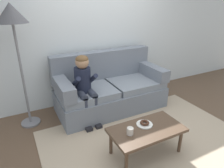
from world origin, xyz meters
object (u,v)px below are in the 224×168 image
couch (109,89)px  donut (145,123)px  person_child (85,83)px  coffee_table (147,131)px  mug (130,131)px  toy_controller (163,118)px  floor_lamp (13,23)px

couch → donut: couch is taller
person_child → donut: person_child is taller
person_child → donut: (0.43, -1.04, -0.25)m
couch → donut: bearing=-95.4°
coffee_table → mug: mug is taller
donut → toy_controller: bearing=31.4°
person_child → toy_controller: person_child is taller
donut → floor_lamp: bearing=133.5°
toy_controller → floor_lamp: size_ratio=0.12×
toy_controller → coffee_table: bearing=-123.7°
couch → floor_lamp: floor_lamp is taller
mug → floor_lamp: (-1.01, 1.43, 1.17)m
coffee_table → floor_lamp: size_ratio=0.51×
couch → mug: size_ratio=21.36×
couch → toy_controller: (0.62, -0.80, -0.33)m
coffee_table → person_child: size_ratio=0.85×
person_child → floor_lamp: 1.30m
mug → toy_controller: size_ratio=0.40×
person_child → mug: (0.16, -1.12, -0.24)m
mug → toy_controller: 1.22m
coffee_table → mug: bearing=-179.4°
coffee_table → couch: bearing=84.0°
couch → mug: 1.39m
coffee_table → donut: 0.11m
coffee_table → floor_lamp: 2.28m
mug → floor_lamp: bearing=125.2°
coffee_table → person_child: person_child is taller
coffee_table → floor_lamp: bearing=131.4°
donut → couch: bearing=84.6°
toy_controller → donut: bearing=-127.2°
floor_lamp → person_child: bearing=-20.1°
person_child → floor_lamp: bearing=159.9°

